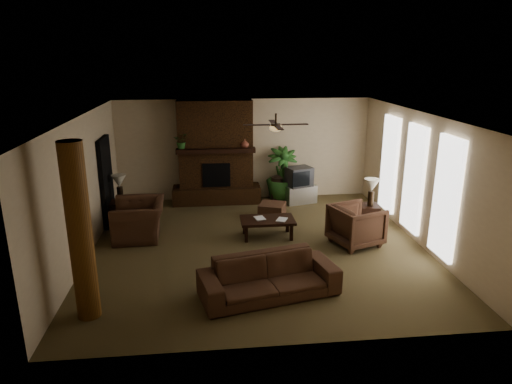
{
  "coord_description": "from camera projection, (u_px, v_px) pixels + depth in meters",
  "views": [
    {
      "loc": [
        -1.01,
        -8.98,
        3.98
      ],
      "look_at": [
        0.0,
        0.4,
        1.1
      ],
      "focal_mm": 31.99,
      "sensor_mm": 36.0,
      "label": 1
    }
  ],
  "objects": [
    {
      "name": "book_a",
      "position": [
        255.0,
        213.0,
        10.11
      ],
      "size": [
        0.22,
        0.07,
        0.29
      ],
      "primitive_type": "imported",
      "rotation": [
        0.0,
        0.0,
        0.21
      ],
      "color": "#999999",
      "rests_on": "coffee_table"
    },
    {
      "name": "ottoman",
      "position": [
        272.0,
        211.0,
        11.38
      ],
      "size": [
        0.78,
        0.78,
        0.4
      ],
      "primitive_type": "cube",
      "rotation": [
        0.0,
        0.0,
        -0.37
      ],
      "color": "#4E3121",
      "rests_on": "ground"
    },
    {
      "name": "windows",
      "position": [
        414.0,
        179.0,
        9.95
      ],
      "size": [
        0.08,
        3.65,
        2.35
      ],
      "color": "white",
      "rests_on": "ground"
    },
    {
      "name": "log_column",
      "position": [
        80.0,
        233.0,
        6.81
      ],
      "size": [
        0.36,
        0.36,
        2.8
      ],
      "primitive_type": "cylinder",
      "color": "brown",
      "rests_on": "ground"
    },
    {
      "name": "lamp_left",
      "position": [
        119.0,
        183.0,
        10.92
      ],
      "size": [
        0.46,
        0.46,
        0.65
      ],
      "color": "black",
      "rests_on": "side_table_left"
    },
    {
      "name": "mantel_plant",
      "position": [
        182.0,
        143.0,
        12.0
      ],
      "size": [
        0.44,
        0.47,
        0.33
      ],
      "primitive_type": "imported",
      "rotation": [
        0.0,
        0.0,
        -0.15
      ],
      "color": "#2D5F26",
      "rests_on": "fireplace"
    },
    {
      "name": "floor_vase",
      "position": [
        277.0,
        187.0,
        12.66
      ],
      "size": [
        0.34,
        0.34,
        0.77
      ],
      "color": "#31221B",
      "rests_on": "ground"
    },
    {
      "name": "tv",
      "position": [
        299.0,
        177.0,
        12.41
      ],
      "size": [
        0.78,
        0.7,
        0.52
      ],
      "color": "#343437",
      "rests_on": "tv_stand"
    },
    {
      "name": "ceiling_fan",
      "position": [
        276.0,
        127.0,
        9.39
      ],
      "size": [
        1.35,
        1.35,
        0.37
      ],
      "color": "black",
      "rests_on": "ceiling"
    },
    {
      "name": "side_table_left",
      "position": [
        121.0,
        212.0,
        11.08
      ],
      "size": [
        0.53,
        0.53,
        0.55
      ],
      "primitive_type": "cube",
      "rotation": [
        0.0,
        0.0,
        0.06
      ],
      "color": "black",
      "rests_on": "ground"
    },
    {
      "name": "doorway",
      "position": [
        106.0,
        181.0,
        10.86
      ],
      "size": [
        0.1,
        1.0,
        2.1
      ],
      "primitive_type": "cube",
      "color": "black",
      "rests_on": "ground"
    },
    {
      "name": "room_shell",
      "position": [
        258.0,
        184.0,
        9.4
      ],
      "size": [
        7.0,
        7.0,
        7.0
      ],
      "color": "brown",
      "rests_on": "ground"
    },
    {
      "name": "armchair_left",
      "position": [
        139.0,
        213.0,
        10.16
      ],
      "size": [
        0.89,
        1.31,
        1.11
      ],
      "primitive_type": "imported",
      "rotation": [
        0.0,
        0.0,
        -1.52
      ],
      "color": "#4E3121",
      "rests_on": "ground"
    },
    {
      "name": "sofa",
      "position": [
        269.0,
        271.0,
        7.7
      ],
      "size": [
        2.43,
        1.2,
        0.91
      ],
      "primitive_type": "imported",
      "rotation": [
        0.0,
        0.0,
        0.23
      ],
      "color": "#4E3121",
      "rests_on": "ground"
    },
    {
      "name": "tv_stand",
      "position": [
        300.0,
        194.0,
        12.62
      ],
      "size": [
        0.95,
        0.7,
        0.5
      ],
      "primitive_type": "cube",
      "rotation": [
        0.0,
        0.0,
        0.26
      ],
      "color": "silver",
      "rests_on": "ground"
    },
    {
      "name": "fireplace",
      "position": [
        216.0,
        161.0,
        12.45
      ],
      "size": [
        2.4,
        0.7,
        2.8
      ],
      "color": "#442712",
      "rests_on": "ground"
    },
    {
      "name": "side_table_right",
      "position": [
        367.0,
        216.0,
        10.82
      ],
      "size": [
        0.56,
        0.56,
        0.55
      ],
      "primitive_type": "cube",
      "rotation": [
        0.0,
        0.0,
        -0.12
      ],
      "color": "black",
      "rests_on": "ground"
    },
    {
      "name": "book_b",
      "position": [
        277.0,
        213.0,
        10.1
      ],
      "size": [
        0.2,
        0.11,
        0.29
      ],
      "primitive_type": "imported",
      "rotation": [
        0.0,
        0.0,
        -0.42
      ],
      "color": "#999999",
      "rests_on": "coffee_table"
    },
    {
      "name": "mantel_vase",
      "position": [
        245.0,
        143.0,
        12.18
      ],
      "size": [
        0.24,
        0.25,
        0.22
      ],
      "primitive_type": "imported",
      "rotation": [
        0.0,
        0.0,
        -0.11
      ],
      "color": "brown",
      "rests_on": "fireplace"
    },
    {
      "name": "floor_plant",
      "position": [
        281.0,
        186.0,
        12.75
      ],
      "size": [
        0.91,
        1.54,
        0.84
      ],
      "primitive_type": "imported",
      "rotation": [
        0.0,
        0.0,
        0.05
      ],
      "color": "#2D5F26",
      "rests_on": "ground"
    },
    {
      "name": "coffee_table",
      "position": [
        267.0,
        221.0,
        10.2
      ],
      "size": [
        1.2,
        0.7,
        0.43
      ],
      "color": "black",
      "rests_on": "ground"
    },
    {
      "name": "lamp_right",
      "position": [
        372.0,
        187.0,
        10.57
      ],
      "size": [
        0.45,
        0.45,
        0.65
      ],
      "color": "black",
      "rests_on": "side_table_right"
    },
    {
      "name": "armchair_right",
      "position": [
        356.0,
        223.0,
        9.77
      ],
      "size": [
        1.15,
        1.19,
        0.97
      ],
      "primitive_type": "imported",
      "rotation": [
        0.0,
        0.0,
        1.92
      ],
      "color": "#4E3121",
      "rests_on": "ground"
    }
  ]
}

